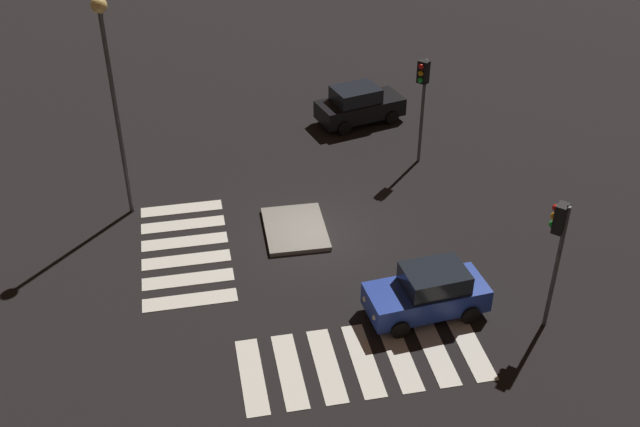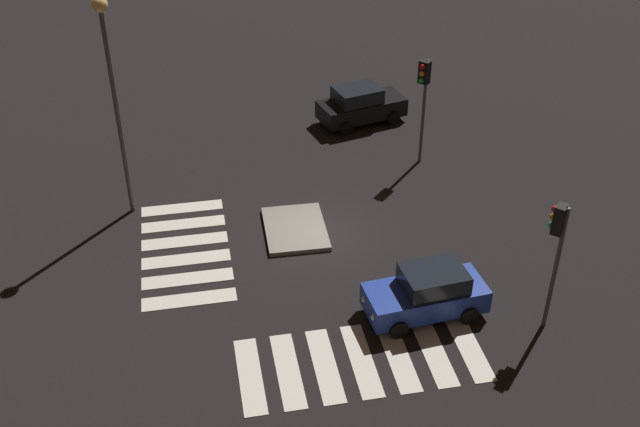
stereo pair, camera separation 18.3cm
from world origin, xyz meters
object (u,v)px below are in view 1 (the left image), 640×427
Objects in this scene: traffic_island at (295,229)px; car_blue at (428,292)px; car_black at (359,105)px; street_lamp at (110,76)px; traffic_light_west at (423,87)px; traffic_light_north at (558,236)px.

traffic_island is 6.56m from car_blue.
car_black is 13.12m from street_lamp.
car_blue is 13.52m from street_lamp.
traffic_light_west is at bearing -110.67° from car_blue.
car_blue is 0.90× the size of traffic_light_north.
street_lamp reaches higher than car_blue.
traffic_island is 0.68× the size of traffic_light_north.
car_blue is 14.00m from car_black.
traffic_light_north is (15.16, 2.41, 2.58)m from car_black.
traffic_light_west is 0.55× the size of street_lamp.
traffic_light_north is (6.71, 6.97, 3.38)m from traffic_island.
traffic_island is at bearing 66.76° from street_lamp.
car_black is at bearing 118.53° from street_lamp.
car_black is at bearing -99.65° from car_blue.
car_blue is at bearing 26.70° from traffic_light_north.
car_blue is at bearing 49.68° from street_lamp.
street_lamp is (1.51, -12.27, 2.20)m from traffic_light_west.
car_black is 5.32m from traffic_light_west.
car_black is at bearing -111.06° from traffic_light_west.
car_black is 15.56m from traffic_light_north.
car_blue is 0.86× the size of traffic_light_west.
traffic_light_west is at bearing -40.04° from traffic_light_north.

